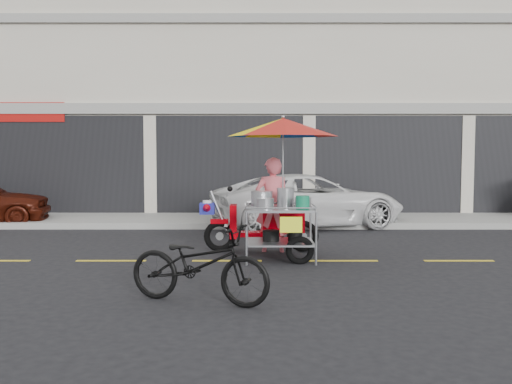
{
  "coord_description": "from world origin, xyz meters",
  "views": [
    {
      "loc": [
        -1.5,
        -9.71,
        1.87
      ],
      "look_at": [
        -1.5,
        0.6,
        1.15
      ],
      "focal_mm": 40.0,
      "sensor_mm": 36.0,
      "label": 1
    }
  ],
  "objects": [
    {
      "name": "shophouse_block",
      "position": [
        2.82,
        10.59,
        4.24
      ],
      "size": [
        36.0,
        8.11,
        10.4
      ],
      "color": "beige",
      "rests_on": "ground"
    },
    {
      "name": "white_pickup",
      "position": [
        -0.19,
        4.44,
        0.67
      ],
      "size": [
        5.24,
        3.59,
        1.33
      ],
      "primitive_type": "imported",
      "rotation": [
        0.0,
        0.0,
        1.89
      ],
      "color": "white",
      "rests_on": "ground"
    },
    {
      "name": "centerline",
      "position": [
        0.0,
        0.0,
        0.0
      ],
      "size": [
        42.0,
        0.1,
        0.01
      ],
      "primitive_type": "cube",
      "color": "gold",
      "rests_on": "ground"
    },
    {
      "name": "near_bicycle",
      "position": [
        -2.2,
        -2.74,
        0.49
      ],
      "size": [
        1.97,
        1.25,
        0.98
      ],
      "primitive_type": "imported",
      "rotation": [
        0.0,
        0.0,
        1.22
      ],
      "color": "black",
      "rests_on": "ground"
    },
    {
      "name": "sidewalk",
      "position": [
        0.0,
        5.5,
        0.07
      ],
      "size": [
        45.0,
        3.0,
        0.15
      ],
      "primitive_type": "cube",
      "color": "gray",
      "rests_on": "ground"
    },
    {
      "name": "food_vendor_rig",
      "position": [
        -1.12,
        0.44,
        1.58
      ],
      "size": [
        2.49,
        1.98,
        2.52
      ],
      "rotation": [
        0.0,
        0.0,
        0.01
      ],
      "color": "black",
      "rests_on": "ground"
    },
    {
      "name": "ground",
      "position": [
        0.0,
        0.0,
        0.0
      ],
      "size": [
        90.0,
        90.0,
        0.0
      ],
      "primitive_type": "plane",
      "color": "black"
    }
  ]
}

